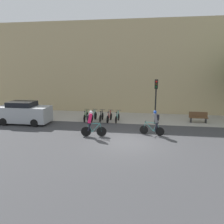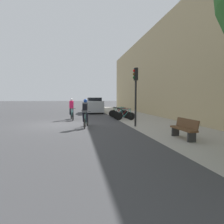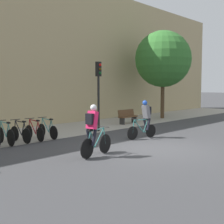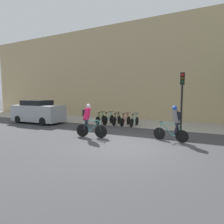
{
  "view_description": "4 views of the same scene",
  "coord_description": "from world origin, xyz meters",
  "views": [
    {
      "loc": [
        1.03,
        -13.01,
        4.64
      ],
      "look_at": [
        -1.45,
        2.82,
        1.31
      ],
      "focal_mm": 35.0,
      "sensor_mm": 36.0,
      "label": 1
    },
    {
      "loc": [
        12.29,
        1.26,
        1.8
      ],
      "look_at": [
        0.25,
        3.65,
        0.81
      ],
      "focal_mm": 28.0,
      "sensor_mm": 36.0,
      "label": 2
    },
    {
      "loc": [
        -9.85,
        -6.68,
        2.4
      ],
      "look_at": [
        0.28,
        2.49,
        1.25
      ],
      "focal_mm": 50.0,
      "sensor_mm": 36.0,
      "label": 3
    },
    {
      "loc": [
        2.41,
        -7.04,
        2.21
      ],
      "look_at": [
        -1.89,
        2.33,
        1.25
      ],
      "focal_mm": 28.0,
      "sensor_mm": 36.0,
      "label": 4
    }
  ],
  "objects": [
    {
      "name": "ground",
      "position": [
        0.0,
        0.0,
        0.0
      ],
      "size": [
        200.0,
        200.0,
        0.0
      ],
      "primitive_type": "plane",
      "color": "#3D3D3F"
    },
    {
      "name": "kerb_strip",
      "position": [
        0.0,
        6.75,
        0.0
      ],
      "size": [
        44.0,
        4.5,
        0.01
      ],
      "primitive_type": "cube",
      "color": "#A39E93",
      "rests_on": "ground"
    },
    {
      "name": "building_facade",
      "position": [
        0.0,
        9.3,
        4.56
      ],
      "size": [
        44.0,
        0.6,
        9.13
      ],
      "primitive_type": "cube",
      "color": "tan",
      "rests_on": "ground"
    },
    {
      "name": "cyclist_pink",
      "position": [
        -2.55,
        0.78,
        0.95
      ],
      "size": [
        1.72,
        0.53,
        1.78
      ],
      "color": "black",
      "rests_on": "ground"
    },
    {
      "name": "cyclist_grey",
      "position": [
        1.7,
        1.73,
        0.95
      ],
      "size": [
        1.69,
        0.57,
        1.74
      ],
      "color": "black",
      "rests_on": "ground"
    },
    {
      "name": "parked_bike_1",
      "position": [
        -3.42,
        5.03,
        0.4
      ],
      "size": [
        0.46,
        1.7,
        0.97
      ],
      "color": "black",
      "rests_on": "ground"
    },
    {
      "name": "parked_bike_2",
      "position": [
        -2.73,
        5.03,
        0.39
      ],
      "size": [
        0.46,
        1.61,
        0.96
      ],
      "color": "black",
      "rests_on": "ground"
    },
    {
      "name": "parked_bike_3",
      "position": [
        -2.03,
        5.03,
        0.39
      ],
      "size": [
        0.46,
        1.68,
        0.95
      ],
      "color": "black",
      "rests_on": "ground"
    },
    {
      "name": "parked_bike_4",
      "position": [
        -1.33,
        5.03,
        0.39
      ],
      "size": [
        0.46,
        1.66,
        0.95
      ],
      "color": "black",
      "rests_on": "ground"
    },
    {
      "name": "traffic_light_pole",
      "position": [
        1.82,
        4.84,
        2.53
      ],
      "size": [
        0.26,
        0.3,
        3.66
      ],
      "color": "black",
      "rests_on": "ground"
    },
    {
      "name": "bench",
      "position": [
        5.47,
        5.85,
        0.46
      ],
      "size": [
        1.51,
        0.44,
        0.89
      ],
      "color": "brown",
      "rests_on": "ground"
    },
    {
      "name": "street_tree_0",
      "position": [
        9.79,
        6.05,
        4.36
      ],
      "size": [
        4.13,
        4.13,
        6.44
      ],
      "color": "#4C3823",
      "rests_on": "ground"
    }
  ]
}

